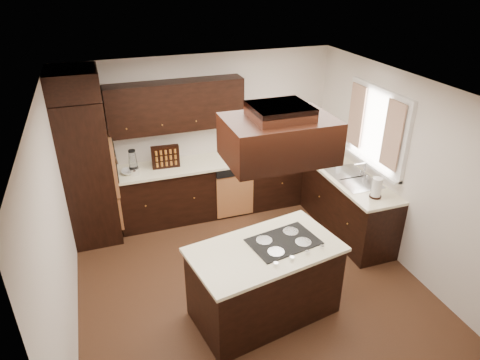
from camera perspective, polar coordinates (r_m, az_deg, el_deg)
The scene contains 30 objects.
floor at distance 5.72m, azimuth 1.04°, elevation -13.19°, with size 4.20×4.20×0.02m, color brown.
ceiling at distance 4.52m, azimuth 1.32°, elevation 11.94°, with size 4.20×4.20×0.02m, color white.
wall_back at distance 6.83m, azimuth -4.97°, elevation 6.11°, with size 4.20×0.02×2.50m, color beige.
wall_front at distance 3.49m, azimuth 13.80°, elevation -18.31°, with size 4.20×0.02×2.50m, color beige.
wall_left at distance 4.80m, azimuth -23.36°, elevation -5.99°, with size 0.02×4.20×2.50m, color beige.
wall_right at distance 5.99m, azimuth 20.49°, elevation 1.24°, with size 0.02×4.20×2.50m, color beige.
oven_column at distance 6.37m, azimuth -19.57°, elevation 1.06°, with size 0.65×0.75×2.12m, color black.
wall_oven_face at distance 6.34m, azimuth -16.53°, elevation 2.02°, with size 0.05×0.62×0.78m, color #B36E3E.
base_cabinets_back at distance 6.90m, azimuth -3.77°, elevation -1.01°, with size 2.93×0.60×0.88m, color black.
base_cabinets_right at distance 6.82m, azimuth 12.79°, elevation -2.08°, with size 0.60×2.40×0.88m, color black.
countertop_back at distance 6.69m, azimuth -3.85°, elevation 2.40°, with size 2.93×0.63×0.04m, color #F8EEC7.
countertop_right at distance 6.60m, azimuth 13.08°, elevation 1.38°, with size 0.63×2.40×0.04m, color #F8EEC7.
upper_cabinets at distance 6.40m, azimuth -8.53°, elevation 9.74°, with size 2.00×0.34×0.72m, color black.
dishwasher_front at distance 6.75m, azimuth -0.68°, elevation -2.08°, with size 0.60×0.05×0.72m, color #B36E3E.
window_frame at distance 6.21m, azimuth 17.73°, elevation 6.63°, with size 0.06×1.32×1.12m, color white.
window_pane at distance 6.23m, azimuth 17.94°, elevation 6.66°, with size 0.00×1.20×1.00m, color white.
curtain_left at distance 5.85m, azimuth 19.66°, elevation 5.61°, with size 0.02×0.34×0.90m, color beige.
curtain_right at distance 6.48m, azimuth 15.22°, elevation 8.29°, with size 0.02×0.34×0.90m, color beige.
sink_rim at distance 6.34m, azimuth 14.83°, elevation 0.29°, with size 0.52×0.84×0.01m, color silver.
island at distance 5.00m, azimuth 3.25°, elevation -13.51°, with size 1.58×0.86×0.88m, color black.
island_top at distance 4.71m, azimuth 3.40°, elevation -9.27°, with size 1.63×0.92×0.04m, color #F8EEC7.
cooktop at distance 4.81m, azimuth 5.84°, elevation -8.16°, with size 0.75×0.50×0.01m, color black.
range_hood at distance 4.18m, azimuth 5.18°, elevation 5.50°, with size 1.05×0.72×0.42m, color black.
hood_duct at distance 4.09m, azimuth 5.34°, elevation 9.08°, with size 0.55×0.50×0.13m, color black.
blender_base at distance 6.41m, azimuth -13.93°, elevation 1.15°, with size 0.15×0.15×0.10m, color silver.
blender_pitcher at distance 6.33m, azimuth -14.11°, elevation 2.61°, with size 0.13×0.13×0.26m, color silver.
spice_rack at distance 6.48m, azimuth -9.91°, elevation 3.06°, with size 0.41×0.10×0.34m, color black.
mixing_bowl at distance 6.46m, azimuth -14.52°, elevation 1.08°, with size 0.23×0.23×0.06m, color white.
soap_bottle at distance 6.63m, azimuth 12.97°, elevation 2.48°, with size 0.08×0.08×0.17m, color white.
paper_towel at distance 5.85m, azimuth 17.75°, elevation -1.01°, with size 0.13×0.13×0.28m, color white.
Camera 1 is at (-1.52, -4.08, 3.70)m, focal length 32.00 mm.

